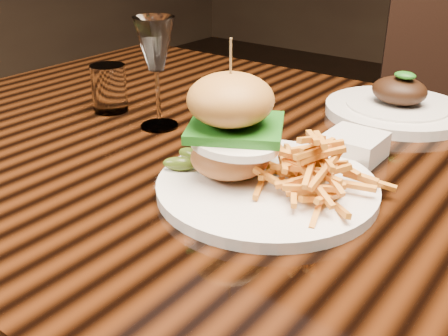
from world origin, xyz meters
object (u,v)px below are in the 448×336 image
Objects in this scene: dining_table at (329,221)px; burger_plate at (265,155)px; wine_glass at (155,48)px; far_dish at (397,107)px.

dining_table is 0.17m from burger_plate.
dining_table is at bearing 2.48° from wine_glass.
dining_table is 0.38m from wine_glass.
wine_glass is at bearing 145.27° from burger_plate.
burger_plate is at bearing -94.52° from far_dish.
far_dish is (-0.02, 0.28, 0.09)m from dining_table.
far_dish is (0.30, 0.30, -0.12)m from wine_glass.
wine_glass reaches higher than far_dish.
wine_glass is (-0.27, 0.09, 0.08)m from burger_plate.
wine_glass is (-0.32, -0.01, 0.21)m from dining_table.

